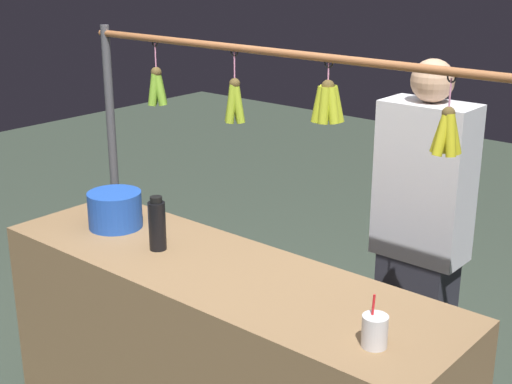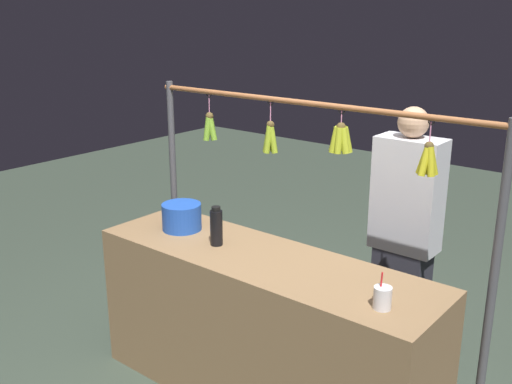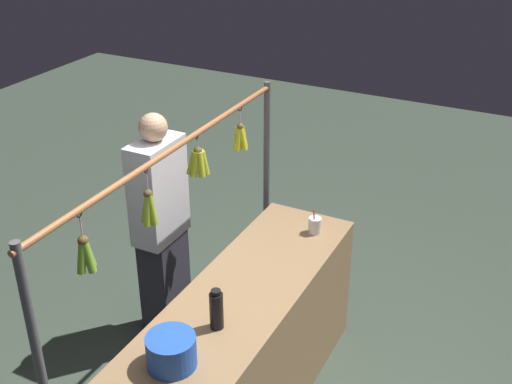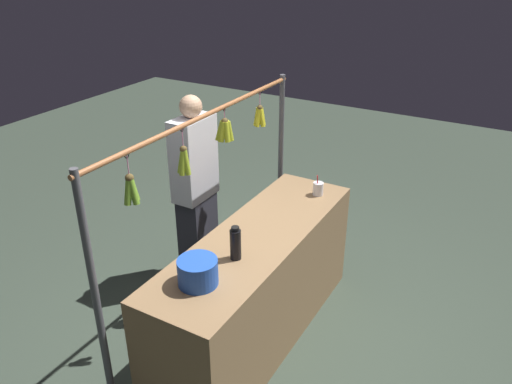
{
  "view_description": "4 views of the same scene",
  "coord_description": "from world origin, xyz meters",
  "px_view_note": "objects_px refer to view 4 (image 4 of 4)",
  "views": [
    {
      "loc": [
        -1.79,
        1.88,
        2.06
      ],
      "look_at": [
        -0.2,
        0.0,
        1.24
      ],
      "focal_mm": 50.88,
      "sensor_mm": 36.0,
      "label": 1
    },
    {
      "loc": [
        -1.86,
        2.34,
        2.18
      ],
      "look_at": [
        0.05,
        0.0,
        1.25
      ],
      "focal_mm": 41.91,
      "sensor_mm": 36.0,
      "label": 2
    },
    {
      "loc": [
        2.57,
        1.39,
        3.04
      ],
      "look_at": [
        -0.18,
        0.0,
        1.43
      ],
      "focal_mm": 45.67,
      "sensor_mm": 36.0,
      "label": 3
    },
    {
      "loc": [
        2.62,
        1.49,
        2.7
      ],
      "look_at": [
        0.01,
        0.0,
        1.22
      ],
      "focal_mm": 35.83,
      "sensor_mm": 36.0,
      "label": 4
    }
  ],
  "objects_px": {
    "vendor_person": "(196,193)",
    "water_bottle": "(236,244)",
    "drink_cup": "(318,189)",
    "blue_bucket": "(198,272)"
  },
  "relations": [
    {
      "from": "vendor_person",
      "to": "water_bottle",
      "type": "bearing_deg",
      "value": 48.91
    },
    {
      "from": "vendor_person",
      "to": "drink_cup",
      "type": "bearing_deg",
      "value": 109.98
    },
    {
      "from": "drink_cup",
      "to": "vendor_person",
      "type": "bearing_deg",
      "value": -70.02
    },
    {
      "from": "water_bottle",
      "to": "vendor_person",
      "type": "distance_m",
      "value": 1.15
    },
    {
      "from": "water_bottle",
      "to": "vendor_person",
      "type": "relative_size",
      "value": 0.14
    },
    {
      "from": "water_bottle",
      "to": "drink_cup",
      "type": "xyz_separation_m",
      "value": [
        -1.09,
        0.09,
        -0.06
      ]
    },
    {
      "from": "water_bottle",
      "to": "blue_bucket",
      "type": "bearing_deg",
      "value": -8.74
    },
    {
      "from": "water_bottle",
      "to": "blue_bucket",
      "type": "relative_size",
      "value": 0.96
    },
    {
      "from": "drink_cup",
      "to": "vendor_person",
      "type": "distance_m",
      "value": 1.02
    },
    {
      "from": "drink_cup",
      "to": "vendor_person",
      "type": "xyz_separation_m",
      "value": [
        0.34,
        -0.95,
        -0.12
      ]
    }
  ]
}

